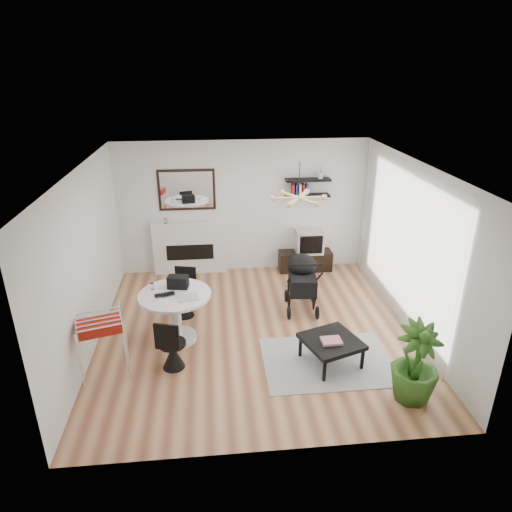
{
  "coord_description": "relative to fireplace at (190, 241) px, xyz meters",
  "views": [
    {
      "loc": [
        -0.64,
        -6.35,
        4.06
      ],
      "look_at": [
        0.06,
        0.4,
        1.17
      ],
      "focal_mm": 32.0,
      "sensor_mm": 36.0,
      "label": 1
    }
  ],
  "objects": [
    {
      "name": "drinking_glass",
      "position": [
        -0.5,
        -2.33,
        0.18
      ],
      "size": [
        0.06,
        0.06,
        0.1
      ],
      "primitive_type": "cylinder",
      "color": "white",
      "rests_on": "dining_table"
    },
    {
      "name": "wall_right",
      "position": [
        3.6,
        -2.42,
        0.66
      ],
      "size": [
        0.0,
        5.0,
        5.0
      ],
      "primitive_type": "plane",
      "rotation": [
        1.57,
        0.0,
        -1.57
      ],
      "color": "white",
      "rests_on": "floor"
    },
    {
      "name": "magazines",
      "position": [
        2.09,
        -3.44,
        -0.27
      ],
      "size": [
        0.29,
        0.23,
        0.04
      ],
      "primitive_type": "cube",
      "rotation": [
        0.0,
        0.0,
        0.03
      ],
      "color": "red",
      "rests_on": "coffee_table"
    },
    {
      "name": "shelf_upper",
      "position": [
        2.39,
        -0.05,
        1.23
      ],
      "size": [
        0.9,
        0.25,
        0.04
      ],
      "primitive_type": "cube",
      "color": "black",
      "rests_on": "wall_back"
    },
    {
      "name": "chair_near",
      "position": [
        -0.17,
        -3.26,
        -0.43
      ],
      "size": [
        0.42,
        0.43,
        0.82
      ],
      "rotation": [
        0.0,
        0.0,
        2.87
      ],
      "color": "black",
      "rests_on": "floor"
    },
    {
      "name": "chair_far",
      "position": [
        -0.06,
        -1.78,
        -0.42
      ],
      "size": [
        0.43,
        0.44,
        0.85
      ],
      "rotation": [
        0.0,
        0.0,
        -0.24
      ],
      "color": "black",
      "rests_on": "floor"
    },
    {
      "name": "stroller",
      "position": [
        1.99,
        -1.72,
        -0.22
      ],
      "size": [
        0.62,
        0.92,
        1.09
      ],
      "rotation": [
        0.0,
        0.0,
        -0.09
      ],
      "color": "black",
      "rests_on": "floor"
    },
    {
      "name": "rug",
      "position": [
        2.08,
        -3.35,
        -0.68
      ],
      "size": [
        1.88,
        1.36,
        0.01
      ],
      "primitive_type": "cube",
      "color": "#9D9D9D",
      "rests_on": "floor"
    },
    {
      "name": "black_bag",
      "position": [
        -0.1,
        -2.31,
        0.22
      ],
      "size": [
        0.34,
        0.24,
        0.19
      ],
      "primitive_type": "cube",
      "rotation": [
        0.0,
        0.0,
        -0.17
      ],
      "color": "black",
      "rests_on": "dining_table"
    },
    {
      "name": "laptop",
      "position": [
        -0.28,
        -2.61,
        0.14
      ],
      "size": [
        0.34,
        0.26,
        0.02
      ],
      "primitive_type": "imported",
      "rotation": [
        0.0,
        0.0,
        0.24
      ],
      "color": "black",
      "rests_on": "dining_table"
    },
    {
      "name": "fireplace",
      "position": [
        0.0,
        0.0,
        0.0
      ],
      "size": [
        1.5,
        0.17,
        2.16
      ],
      "color": "white",
      "rests_on": "floor"
    },
    {
      "name": "wall_back",
      "position": [
        1.1,
        0.08,
        0.66
      ],
      "size": [
        5.0,
        0.0,
        5.0
      ],
      "primitive_type": "plane",
      "rotation": [
        1.57,
        0.0,
        0.0
      ],
      "color": "white",
      "rests_on": "floor"
    },
    {
      "name": "crt_tv",
      "position": [
        2.45,
        -0.13,
        -0.03
      ],
      "size": [
        0.55,
        0.48,
        0.48
      ],
      "color": "silver",
      "rests_on": "tv_console"
    },
    {
      "name": "pendant_lamp",
      "position": [
        1.8,
        -2.12,
        1.46
      ],
      "size": [
        0.9,
        0.9,
        0.1
      ],
      "primitive_type": null,
      "color": "tan",
      "rests_on": "ceiling"
    },
    {
      "name": "ceiling",
      "position": [
        1.1,
        -2.42,
        2.01
      ],
      "size": [
        5.0,
        5.0,
        0.0
      ],
      "primitive_type": "plane",
      "color": "white",
      "rests_on": "wall_back"
    },
    {
      "name": "newspaper",
      "position": [
        0.06,
        -2.68,
        0.13
      ],
      "size": [
        0.36,
        0.31,
        0.01
      ],
      "primitive_type": "cube",
      "rotation": [
        0.0,
        0.0,
        0.17
      ],
      "color": "silver",
      "rests_on": "dining_table"
    },
    {
      "name": "potted_plant",
      "position": [
        2.96,
        -4.23,
        -0.14
      ],
      "size": [
        0.75,
        0.75,
        1.1
      ],
      "primitive_type": "imported",
      "rotation": [
        0.0,
        0.0,
        0.26
      ],
      "color": "#2C5B1A",
      "rests_on": "floor"
    },
    {
      "name": "coffee_table",
      "position": [
        2.11,
        -3.37,
        -0.33
      ],
      "size": [
        0.96,
        0.96,
        0.38
      ],
      "rotation": [
        0.0,
        0.0,
        0.34
      ],
      "color": "black",
      "rests_on": "rug"
    },
    {
      "name": "drying_rack",
      "position": [
        -1.08,
        -3.38,
        -0.18
      ],
      "size": [
        0.78,
        0.75,
        0.96
      ],
      "rotation": [
        0.0,
        0.0,
        0.28
      ],
      "color": "white",
      "rests_on": "floor"
    },
    {
      "name": "shelf_lower",
      "position": [
        2.39,
        -0.05,
        0.91
      ],
      "size": [
        0.9,
        0.25,
        0.04
      ],
      "primitive_type": "cube",
      "color": "black",
      "rests_on": "wall_back"
    },
    {
      "name": "wall_left",
      "position": [
        -1.4,
        -2.42,
        0.66
      ],
      "size": [
        0.0,
        5.0,
        5.0
      ],
      "primitive_type": "plane",
      "rotation": [
        1.57,
        0.0,
        1.57
      ],
      "color": "white",
      "rests_on": "floor"
    },
    {
      "name": "tv_console",
      "position": [
        2.39,
        -0.13,
        -0.48
      ],
      "size": [
        1.1,
        0.38,
        0.41
      ],
      "primitive_type": "cube",
      "color": "black",
      "rests_on": "floor"
    },
    {
      "name": "sheer_curtain",
      "position": [
        3.5,
        -2.22,
        0.66
      ],
      "size": [
        0.04,
        3.6,
        2.6
      ],
      "primitive_type": "cube",
      "color": "white",
      "rests_on": "wall_right"
    },
    {
      "name": "dining_table",
      "position": [
        -0.14,
        -2.52,
        -0.15
      ],
      "size": [
        1.11,
        1.11,
        0.81
      ],
      "color": "white",
      "rests_on": "floor"
    },
    {
      "name": "floor",
      "position": [
        1.1,
        -2.42,
        -0.69
      ],
      "size": [
        5.0,
        5.0,
        0.0
      ],
      "primitive_type": "plane",
      "color": "brown",
      "rests_on": "ground"
    }
  ]
}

